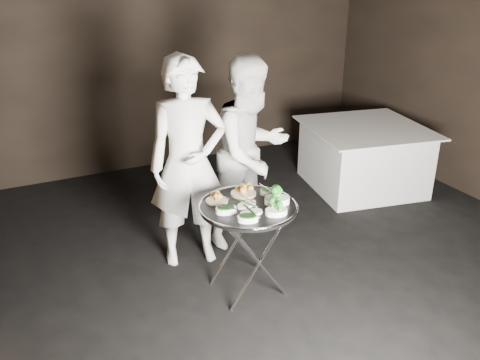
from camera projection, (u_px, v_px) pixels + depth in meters
name	position (u px, v px, depth m)	size (l,w,h in m)	color
floor	(292.00, 309.00, 4.09)	(6.00, 7.00, 0.05)	black
wall_back	(151.00, 52.00, 6.40)	(6.00, 0.05, 3.00)	black
tray_stand	(248.00, 245.00, 4.13)	(0.53, 0.44, 0.77)	silver
serving_tray	(248.00, 207.00, 3.99)	(0.78, 0.78, 0.04)	black
potato_plate_a	(217.00, 199.00, 4.04)	(0.18, 0.18, 0.06)	beige
potato_plate_b	(243.00, 191.00, 4.16)	(0.21, 0.21, 0.08)	beige
greens_bowl	(266.00, 191.00, 4.18)	(0.11, 0.11, 0.06)	white
asparagus_plate_a	(247.00, 204.00, 3.98)	(0.21, 0.16, 0.04)	white
asparagus_plate_b	(251.00, 212.00, 3.85)	(0.18, 0.10, 0.04)	white
spinach_bowl_a	(226.00, 209.00, 3.86)	(0.18, 0.14, 0.07)	white
spinach_bowl_b	(248.00, 218.00, 3.74)	(0.18, 0.15, 0.06)	white
broccoli_bowl_a	(277.00, 199.00, 4.01)	(0.24, 0.20, 0.08)	white
broccoli_bowl_b	(276.00, 211.00, 3.84)	(0.19, 0.16, 0.07)	white
serving_utensils	(246.00, 196.00, 4.03)	(0.59, 0.43, 0.01)	silver
waiter_left	(188.00, 164.00, 4.40)	(0.69, 0.45, 1.88)	white
waiter_right	(252.00, 152.00, 4.76)	(0.88, 0.69, 1.81)	white
dining_table	(363.00, 157.00, 6.12)	(1.34, 1.34, 0.76)	white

